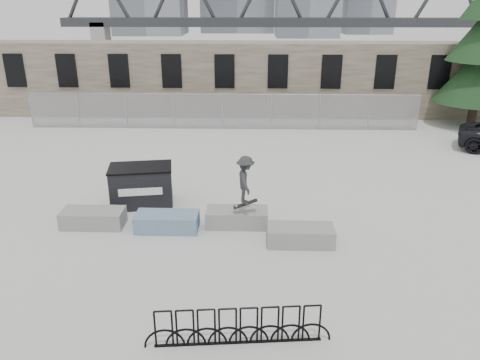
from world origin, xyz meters
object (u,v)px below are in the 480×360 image
object	(u,v)px
skateboarder	(245,180)
planter_center_right	(237,217)
bike_rack	(238,327)
planter_far_left	(93,217)
planter_center_left	(167,221)
planter_offset	(300,235)
dumpster	(142,185)

from	to	relation	value
skateboarder	planter_center_right	bearing A→B (deg)	40.44
bike_rack	planter_far_left	bearing A→B (deg)	131.90
planter_center_left	planter_offset	bearing A→B (deg)	-10.81
dumpster	planter_offset	bearing A→B (deg)	-36.69
planter_center_left	skateboarder	bearing A→B (deg)	3.27
planter_offset	dumpster	bearing A→B (deg)	152.89
planter_center_left	bike_rack	bearing A→B (deg)	-65.01
planter_offset	bike_rack	xyz separation A→B (m)	(-1.73, -4.48, 0.14)
planter_offset	dumpster	size ratio (longest dim) A/B	0.84
planter_center_right	dumpster	xyz separation A→B (m)	(-3.47, 1.59, 0.43)
dumpster	bike_rack	size ratio (longest dim) A/B	0.59
bike_rack	planter_center_left	bearing A→B (deg)	114.99
planter_offset	bike_rack	distance (m)	4.80
planter_offset	dumpster	xyz separation A→B (m)	(-5.44, 2.78, 0.43)
planter_far_left	skateboarder	xyz separation A→B (m)	(4.96, -0.06, 1.38)
planter_far_left	planter_center_right	distance (m)	4.69
planter_far_left	planter_offset	size ratio (longest dim) A/B	1.00
skateboarder	dumpster	bearing A→B (deg)	55.97
planter_center_right	skateboarder	xyz separation A→B (m)	(0.28, -0.25, 1.38)
planter_center_left	bike_rack	world-z (taller)	bike_rack
planter_center_right	dumpster	distance (m)	3.84
planter_far_left	dumpster	size ratio (longest dim) A/B	0.84
dumpster	planter_center_left	bearing A→B (deg)	-67.49
planter_center_left	skateboarder	size ratio (longest dim) A/B	1.16
planter_far_left	skateboarder	size ratio (longest dim) A/B	1.16
dumpster	planter_center_right	bearing A→B (deg)	-34.22
bike_rack	planter_center_right	bearing A→B (deg)	92.33
planter_far_left	planter_center_right	size ratio (longest dim) A/B	1.00
planter_offset	planter_center_right	bearing A→B (deg)	148.78
planter_center_right	dumpster	world-z (taller)	dumpster
planter_center_left	planter_center_right	world-z (taller)	same
planter_center_left	bike_rack	size ratio (longest dim) A/B	0.50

